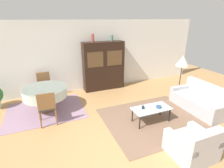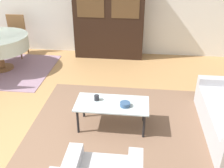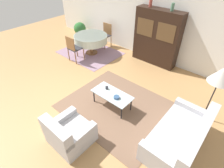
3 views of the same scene
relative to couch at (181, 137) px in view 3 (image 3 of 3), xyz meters
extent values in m
plane|color=tan|center=(-2.91, -0.55, -0.28)|extent=(14.00, 14.00, 0.00)
cube|color=white|center=(-2.91, 3.08, 1.07)|extent=(10.00, 0.06, 2.70)
cube|color=brown|center=(-1.75, 0.04, -0.28)|extent=(2.77, 2.34, 0.01)
cube|color=gray|center=(-4.63, 1.74, -0.28)|extent=(2.33, 1.83, 0.01)
cube|color=#B2B2B7|center=(-0.06, 0.00, -0.08)|extent=(0.90, 1.75, 0.40)
cube|color=#B2B2B7|center=(0.29, 0.00, 0.32)|extent=(0.20, 1.75, 0.40)
cube|color=#B2B2B7|center=(-0.06, -0.79, 0.18)|extent=(0.90, 0.16, 0.12)
cube|color=#B2B2B7|center=(-0.06, 0.79, 0.18)|extent=(0.90, 0.16, 0.12)
cube|color=#B2B2B7|center=(-1.85, -1.44, -0.09)|extent=(0.83, 0.81, 0.39)
cube|color=#B2B2B7|center=(-1.85, -1.74, 0.30)|extent=(0.83, 0.20, 0.38)
cube|color=#B2B2B7|center=(-2.18, -1.44, 0.17)|extent=(0.16, 0.81, 0.12)
cube|color=#B2B2B7|center=(-1.51, -1.44, 0.17)|extent=(0.16, 0.81, 0.12)
cylinder|color=black|center=(-2.37, -0.23, -0.07)|extent=(0.04, 0.04, 0.40)
cylinder|color=black|center=(-1.41, -0.23, -0.07)|extent=(0.04, 0.04, 0.40)
cylinder|color=black|center=(-2.37, 0.18, -0.07)|extent=(0.04, 0.04, 0.40)
cylinder|color=black|center=(-1.41, 0.18, -0.07)|extent=(0.04, 0.04, 0.40)
cube|color=silver|center=(-1.89, -0.03, 0.13)|extent=(1.08, 0.52, 0.02)
cube|color=black|center=(-2.27, 2.82, 0.67)|extent=(1.63, 0.42, 1.91)
cube|color=brown|center=(-2.67, 2.61, 1.01)|extent=(0.62, 0.01, 0.57)
cube|color=brown|center=(-1.88, 2.61, 1.01)|extent=(0.62, 0.01, 0.57)
cylinder|color=brown|center=(-4.56, 1.78, -0.26)|extent=(0.48, 0.48, 0.03)
cylinder|color=brown|center=(-4.56, 1.78, -0.04)|extent=(0.14, 0.14, 0.46)
cylinder|color=beige|center=(-4.56, 1.78, 0.33)|extent=(1.30, 1.30, 0.30)
cylinder|color=beige|center=(-4.56, 1.78, 0.47)|extent=(1.31, 1.31, 0.03)
cylinder|color=brown|center=(-4.77, 1.19, -0.03)|extent=(0.04, 0.04, 0.48)
cylinder|color=brown|center=(-4.36, 1.19, -0.03)|extent=(0.04, 0.04, 0.48)
cylinder|color=brown|center=(-4.77, 0.79, -0.03)|extent=(0.04, 0.04, 0.48)
cylinder|color=brown|center=(-4.36, 0.79, -0.03)|extent=(0.04, 0.04, 0.48)
cube|color=#333338|center=(-4.56, 0.99, 0.23)|extent=(0.44, 0.44, 0.04)
cube|color=brown|center=(-4.56, 0.79, 0.47)|extent=(0.44, 0.04, 0.45)
cylinder|color=brown|center=(-4.36, 2.37, -0.03)|extent=(0.04, 0.04, 0.48)
cylinder|color=brown|center=(-4.77, 2.37, -0.03)|extent=(0.04, 0.04, 0.48)
cylinder|color=brown|center=(-4.36, 2.78, -0.03)|extent=(0.04, 0.04, 0.48)
cylinder|color=brown|center=(-4.77, 2.78, -0.03)|extent=(0.04, 0.04, 0.48)
cube|color=#333338|center=(-4.56, 2.57, 0.23)|extent=(0.44, 0.44, 0.04)
cube|color=brown|center=(-4.56, 2.77, 0.47)|extent=(0.44, 0.04, 0.45)
cylinder|color=black|center=(0.14, 1.14, -0.27)|extent=(0.28, 0.28, 0.02)
cylinder|color=black|center=(0.14, 1.14, 0.31)|extent=(0.03, 0.03, 1.14)
cone|color=beige|center=(0.14, 1.14, 1.05)|extent=(0.49, 0.49, 0.38)
cylinder|color=#232328|center=(-2.13, 0.04, 0.19)|extent=(0.08, 0.08, 0.08)
cylinder|color=#33517A|center=(-1.69, -0.08, 0.17)|extent=(0.15, 0.15, 0.06)
cylinder|color=#9E4238|center=(-2.68, 2.82, 1.78)|extent=(0.10, 0.10, 0.30)
cylinder|color=#4C7A60|center=(-1.92, 2.82, 1.75)|extent=(0.10, 0.10, 0.23)
cylinder|color=beige|center=(-6.11, 2.53, -0.17)|extent=(0.32, 0.32, 0.23)
sphere|color=#2D6B33|center=(-6.11, 2.53, 0.18)|extent=(0.56, 0.56, 0.56)
camera|label=1|loc=(-4.51, -3.56, 2.49)|focal=28.00mm
camera|label=2|loc=(-1.53, -3.25, 2.23)|focal=42.00mm
camera|label=3|loc=(0.36, -2.64, 3.11)|focal=28.00mm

